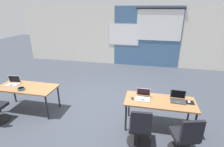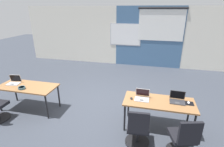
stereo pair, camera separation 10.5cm
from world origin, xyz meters
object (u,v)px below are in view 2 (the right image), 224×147
desk_near_left (28,88)px  desk_near_right (159,103)px  mouse_near_right_inner (131,98)px  laptop_near_right_end (177,99)px  chair_near_right_inner (138,130)px  chair_near_right_end (183,140)px  laptop_near_left_end (14,82)px  mouse_near_right_end (189,103)px  snack_bowl (22,88)px  laptop_near_right_inner (142,97)px

desk_near_left → desk_near_right: (3.50, 0.00, 0.00)m
mouse_near_right_inner → laptop_near_right_end: size_ratio=0.33×
chair_near_right_inner → chair_near_right_end: (0.86, -0.08, 0.00)m
mouse_near_right_inner → laptop_near_left_end: bearing=178.2°
desk_near_left → laptop_near_left_end: bearing=172.6°
mouse_near_right_end → snack_bowl: snack_bowl is taller
mouse_near_right_inner → chair_near_right_end: size_ratio=0.12×
desk_near_left → laptop_near_left_end: 0.48m
chair_near_right_inner → laptop_near_right_end: 1.18m
chair_near_right_end → snack_bowl: bearing=-24.0°
laptop_near_right_end → chair_near_right_end: laptop_near_right_end is taller
desk_near_left → chair_near_right_end: 4.05m
desk_near_left → mouse_near_right_end: bearing=0.8°
laptop_near_right_inner → laptop_near_left_end: 3.57m
desk_near_right → mouse_near_right_inner: bearing=-175.9°
desk_near_left → desk_near_right: size_ratio=1.00×
mouse_near_right_end → chair_near_right_end: (-0.18, -0.83, -0.36)m
desk_near_right → chair_near_right_end: size_ratio=1.74×
laptop_near_right_end → chair_near_right_end: bearing=-83.6°
chair_near_right_inner → snack_bowl: (-3.11, 0.50, 0.38)m
chair_near_right_inner → snack_bowl: size_ratio=5.18×
desk_near_left → laptop_near_left_end: laptop_near_left_end is taller
chair_near_right_end → laptop_near_left_end: (-4.43, 0.84, 0.39)m
desk_near_left → desk_near_right: 3.50m
laptop_near_left_end → snack_bowl: size_ratio=2.09×
desk_near_right → mouse_near_right_end: (0.64, 0.05, 0.08)m
desk_near_right → laptop_near_right_inner: 0.41m
desk_near_right → chair_near_right_end: bearing=-59.3°
desk_near_left → laptop_near_right_end: laptop_near_right_end is taller
chair_near_right_end → laptop_near_left_end: laptop_near_left_end is taller
snack_bowl → laptop_near_right_inner: bearing=4.0°
laptop_near_right_end → laptop_near_left_end: (-4.36, -0.03, -0.00)m
desk_near_right → snack_bowl: (-3.51, -0.19, 0.10)m
laptop_near_left_end → snack_bowl: (0.46, -0.25, -0.01)m
laptop_near_right_end → snack_bowl: size_ratio=1.92×
laptop_near_right_inner → mouse_near_right_end: size_ratio=3.26×
laptop_near_right_inner → desk_near_left: bearing=-178.6°
chair_near_right_inner → laptop_near_right_end: size_ratio=2.70×
desk_near_right → laptop_near_left_end: (-3.96, 0.06, 0.11)m
mouse_near_right_inner → mouse_near_right_end: bearing=4.5°
desk_near_left → mouse_near_right_inner: bearing=-0.9°
desk_near_left → mouse_near_right_end: size_ratio=15.58×
desk_near_right → chair_near_right_end: 0.95m
mouse_near_right_inner → desk_near_left: bearing=179.1°
laptop_near_right_inner → mouse_near_right_end: laptop_near_right_inner is taller
desk_near_left → snack_bowl: 0.22m
laptop_near_right_inner → mouse_near_right_inner: 0.25m
desk_near_right → chair_near_right_inner: 0.85m
mouse_near_right_inner → chair_near_right_end: bearing=-33.8°
desk_near_right → snack_bowl: size_ratio=9.01×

